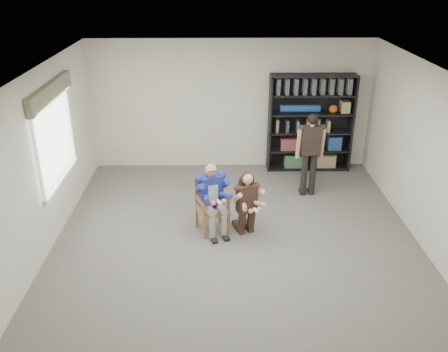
{
  "coord_description": "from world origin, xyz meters",
  "views": [
    {
      "loc": [
        -0.32,
        -6.39,
        4.25
      ],
      "look_at": [
        -0.2,
        0.6,
        1.05
      ],
      "focal_mm": 38.0,
      "sensor_mm": 36.0,
      "label": 1
    }
  ],
  "objects_px": {
    "seated_man": "(212,198)",
    "kneeling_woman": "(247,204)",
    "armchair": "(212,206)",
    "bookshelf": "(310,123)",
    "standing_man": "(310,155)"
  },
  "relations": [
    {
      "from": "kneeling_woman",
      "to": "standing_man",
      "type": "distance_m",
      "value": 1.96
    },
    {
      "from": "seated_man",
      "to": "kneeling_woman",
      "type": "xyz_separation_m",
      "value": [
        0.58,
        -0.12,
        -0.05
      ]
    },
    {
      "from": "armchair",
      "to": "seated_man",
      "type": "xyz_separation_m",
      "value": [
        0.0,
        0.0,
        0.14
      ]
    },
    {
      "from": "standing_man",
      "to": "seated_man",
      "type": "bearing_deg",
      "value": -148.58
    },
    {
      "from": "armchair",
      "to": "seated_man",
      "type": "relative_size",
      "value": 0.77
    },
    {
      "from": "armchair",
      "to": "bookshelf",
      "type": "height_order",
      "value": "bookshelf"
    },
    {
      "from": "armchair",
      "to": "seated_man",
      "type": "height_order",
      "value": "seated_man"
    },
    {
      "from": "armchair",
      "to": "bookshelf",
      "type": "xyz_separation_m",
      "value": [
        2.1,
        2.62,
        0.58
      ]
    },
    {
      "from": "armchair",
      "to": "bookshelf",
      "type": "bearing_deg",
      "value": 31.45
    },
    {
      "from": "standing_man",
      "to": "armchair",
      "type": "bearing_deg",
      "value": -148.58
    },
    {
      "from": "bookshelf",
      "to": "kneeling_woman",
      "type": "bearing_deg",
      "value": -118.94
    },
    {
      "from": "bookshelf",
      "to": "standing_man",
      "type": "distance_m",
      "value": 1.32
    },
    {
      "from": "seated_man",
      "to": "kneeling_woman",
      "type": "height_order",
      "value": "seated_man"
    },
    {
      "from": "bookshelf",
      "to": "seated_man",
      "type": "bearing_deg",
      "value": -128.64
    },
    {
      "from": "armchair",
      "to": "kneeling_woman",
      "type": "xyz_separation_m",
      "value": [
        0.58,
        -0.12,
        0.09
      ]
    }
  ]
}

